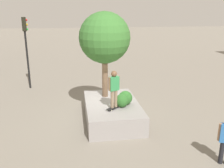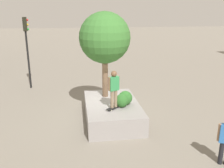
# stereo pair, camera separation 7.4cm
# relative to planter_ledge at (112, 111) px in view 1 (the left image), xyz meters

# --- Properties ---
(ground_plane) EXTENTS (120.00, 120.00, 0.00)m
(ground_plane) POSITION_rel_planter_ledge_xyz_m (0.56, 0.27, -0.43)
(ground_plane) COLOR gray
(planter_ledge) EXTENTS (3.89, 2.42, 0.86)m
(planter_ledge) POSITION_rel_planter_ledge_xyz_m (0.00, 0.00, 0.00)
(planter_ledge) COLOR gray
(planter_ledge) RESTS_ON ground
(plaza_tree) EXTENTS (2.39, 2.39, 4.08)m
(plaza_tree) POSITION_rel_planter_ledge_xyz_m (0.92, 0.20, 3.29)
(plaza_tree) COLOR brown
(plaza_tree) RESTS_ON planter_ledge
(boxwood_shrub) EXTENTS (0.58, 0.58, 0.58)m
(boxwood_shrub) POSITION_rel_planter_ledge_xyz_m (-0.57, -0.35, 0.72)
(boxwood_shrub) COLOR #2D6628
(boxwood_shrub) RESTS_ON planter_ledge
(hedge_clump) EXTENTS (0.63, 0.63, 0.63)m
(hedge_clump) POSITION_rel_planter_ledge_xyz_m (-0.31, -0.56, 0.75)
(hedge_clump) COLOR #2D6628
(hedge_clump) RESTS_ON planter_ledge
(skateboard) EXTENTS (0.68, 0.75, 0.07)m
(skateboard) POSITION_rel_planter_ledge_xyz_m (-0.73, 0.03, 0.49)
(skateboard) COLOR black
(skateboard) RESTS_ON planter_ledge
(skateboarder) EXTENTS (0.35, 0.51, 1.62)m
(skateboarder) POSITION_rel_planter_ledge_xyz_m (-0.73, 0.03, 1.44)
(skateboarder) COLOR #847056
(skateboarder) RESTS_ON skateboard
(traffic_light_corner) EXTENTS (0.33, 0.37, 4.54)m
(traffic_light_corner) POSITION_rel_planter_ledge_xyz_m (5.67, 4.60, 2.67)
(traffic_light_corner) COLOR black
(traffic_light_corner) RESTS_ON ground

